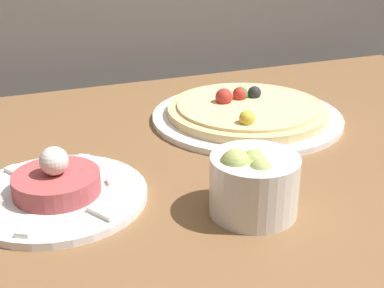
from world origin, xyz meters
name	(u,v)px	position (x,y,z in m)	size (l,w,h in m)	color
dining_table	(240,221)	(0.00, 0.41, 0.68)	(1.18, 0.82, 0.80)	brown
pizza_plate	(247,112)	(0.07, 0.54, 0.81)	(0.33, 0.33, 0.05)	white
tartare_plate	(57,190)	(-0.28, 0.38, 0.81)	(0.22, 0.22, 0.07)	white
small_bowl	(253,183)	(-0.06, 0.26, 0.84)	(0.11, 0.11, 0.09)	silver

